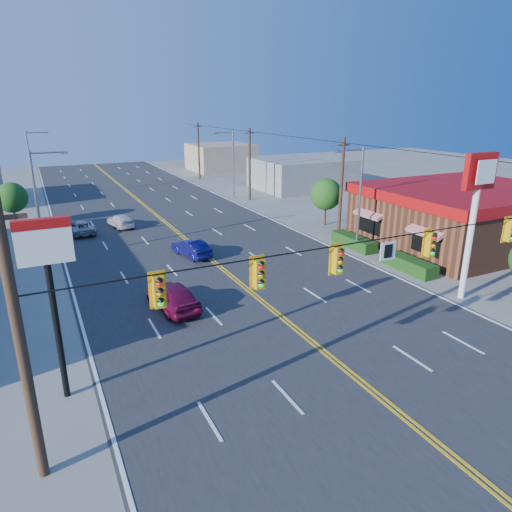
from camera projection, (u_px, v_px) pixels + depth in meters
name	position (u px, v px, depth m)	size (l,w,h in m)	color
ground	(354.00, 377.00, 19.26)	(160.00, 160.00, 0.00)	gray
road	(198.00, 249.00, 36.29)	(20.00, 120.00, 0.06)	#2D2D30
signal_span	(360.00, 269.00, 17.67)	(24.32, 0.34, 9.00)	#47301E
kfc	(462.00, 215.00, 37.04)	(16.30, 12.40, 4.70)	brown
kfc_pylon	(476.00, 197.00, 25.35)	(2.20, 0.36, 8.50)	white
pizza_hut_sign	(49.00, 273.00, 16.43)	(1.90, 0.30, 6.85)	black
streetlight_se	(358.00, 194.00, 34.27)	(2.55, 0.25, 8.00)	gray
streetlight_ne	(232.00, 161.00, 54.70)	(2.55, 0.25, 8.00)	gray
streetlight_sw	(40.00, 201.00, 32.06)	(2.55, 0.25, 8.00)	gray
streetlight_nw	(32.00, 161.00, 54.20)	(2.55, 0.25, 8.00)	gray
utility_pole_near	(341.00, 189.00, 38.36)	(0.28, 0.28, 8.40)	#47301E
utility_pole_mid	(250.00, 165.00, 53.69)	(0.28, 0.28, 8.40)	#47301E
utility_pole_far	(199.00, 151.00, 69.02)	(0.28, 0.28, 8.40)	#47301E
tree_kfc_rear	(326.00, 194.00, 42.71)	(2.94, 2.94, 4.41)	#47301E
tree_west	(12.00, 198.00, 41.90)	(2.80, 2.80, 4.20)	#47301E
bld_east_mid	(302.00, 174.00, 61.88)	(12.00, 10.00, 4.00)	gray
bld_east_far	(221.00, 157.00, 79.30)	(10.00, 10.00, 4.40)	tan
car_magenta	(173.00, 297.00, 25.42)	(1.82, 4.52, 1.54)	maroon
car_blue	(191.00, 249.00, 34.22)	(1.37, 3.92, 1.29)	#0E0D4D
car_white	(121.00, 221.00, 42.55)	(1.64, 4.02, 1.17)	silver
car_silver	(81.00, 228.00, 40.28)	(1.96, 4.25, 1.18)	#97969A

